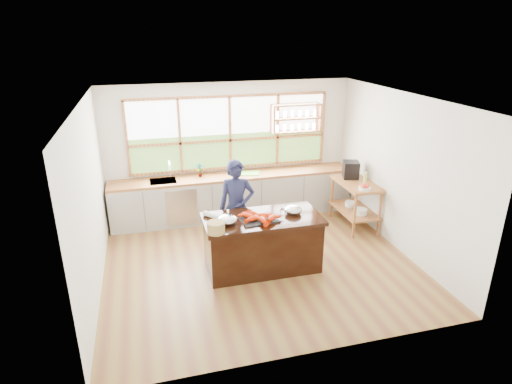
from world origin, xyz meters
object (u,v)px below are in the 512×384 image
object	(u,v)px
cook	(237,207)
espresso_machine	(351,170)
island	(262,243)
wicker_basket	(216,228)

from	to	relation	value
cook	espresso_machine	size ratio (longest dim) A/B	4.98
island	espresso_machine	xyz separation A→B (m)	(2.19, 1.38, 0.61)
wicker_basket	espresso_machine	bearing A→B (deg)	30.02
espresso_machine	wicker_basket	world-z (taller)	espresso_machine
cook	espresso_machine	world-z (taller)	cook
island	cook	distance (m)	0.80
cook	wicker_basket	xyz separation A→B (m)	(-0.52, -1.00, 0.16)
cook	espresso_machine	xyz separation A→B (m)	(2.46, 0.72, 0.24)
island	espresso_machine	world-z (taller)	espresso_machine
island	wicker_basket	size ratio (longest dim) A/B	7.11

